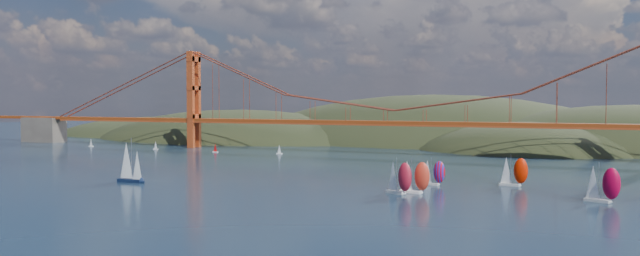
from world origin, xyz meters
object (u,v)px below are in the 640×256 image
object	(u,v)px
racer_1	(414,176)
racer_rwb	(433,172)
sloop_navy	(130,163)
racer_2	(602,183)
racer_3	(513,171)
racer_0	(399,177)

from	to	relation	value
racer_1	racer_rwb	distance (m)	19.44
sloop_navy	racer_1	world-z (taller)	sloop_navy
racer_1	racer_2	size ratio (longest dim) A/B	0.99
racer_1	racer_3	world-z (taller)	racer_1
racer_1	racer_0	bearing A→B (deg)	-132.39
racer_0	racer_3	distance (m)	41.33
sloop_navy	racer_1	size ratio (longest dim) A/B	1.39
racer_2	racer_3	bearing A→B (deg)	159.64
racer_0	racer_1	bearing A→B (deg)	65.74
racer_3	racer_rwb	bearing A→B (deg)	-149.96
racer_2	racer_rwb	bearing A→B (deg)	-174.85
sloop_navy	racer_rwb	xyz separation A→B (m)	(92.59, 33.11, -2.25)
sloop_navy	racer_0	distance (m)	88.80
racer_1	racer_2	world-z (taller)	racer_2
racer_0	racer_2	xyz separation A→B (m)	(52.90, 7.53, 0.06)
sloop_navy	racer_0	world-z (taller)	sloop_navy
racer_3	racer_0	bearing A→B (deg)	-121.57
racer_0	racer_2	bearing A→B (deg)	35.08
racer_0	racer_2	world-z (taller)	racer_2
racer_1	racer_2	distance (m)	49.39
racer_rwb	racer_3	bearing A→B (deg)	27.68
racer_0	racer_rwb	size ratio (longest dim) A/B	1.18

